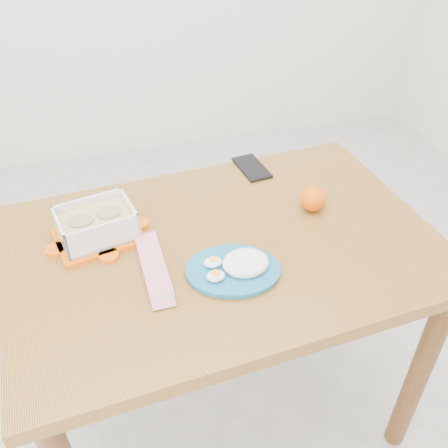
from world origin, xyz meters
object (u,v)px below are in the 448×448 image
object	(u,v)px
smartphone	(252,168)
food_container	(97,225)
orange_fruit	(313,199)
rice_plate	(237,266)
dining_table	(224,273)

from	to	relation	value
smartphone	food_container	bearing A→B (deg)	-163.55
food_container	orange_fruit	distance (m)	0.59
orange_fruit	rice_plate	xyz separation A→B (m)	(-0.28, -0.19, -0.02)
food_container	rice_plate	bearing A→B (deg)	-47.56
rice_plate	orange_fruit	bearing A→B (deg)	46.71
rice_plate	dining_table	bearing A→B (deg)	102.40
dining_table	rice_plate	size ratio (longest dim) A/B	4.28
dining_table	food_container	xyz separation A→B (m)	(-0.31, 0.10, 0.16)
dining_table	orange_fruit	bearing A→B (deg)	10.15
orange_fruit	rice_plate	distance (m)	0.34
rice_plate	smartphone	size ratio (longest dim) A/B	1.81
orange_fruit	smartphone	bearing A→B (deg)	111.18
dining_table	orange_fruit	distance (m)	0.32
dining_table	smartphone	distance (m)	0.39
smartphone	orange_fruit	bearing A→B (deg)	-76.26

